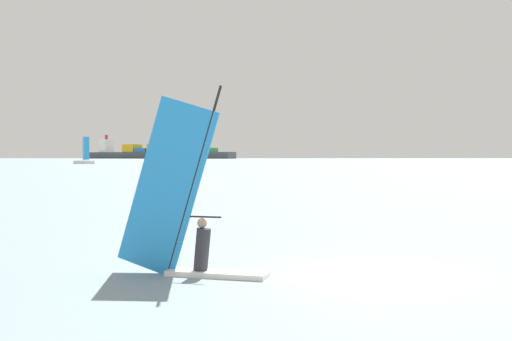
# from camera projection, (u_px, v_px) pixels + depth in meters

# --- Properties ---
(ground_plane) EXTENTS (4000.00, 4000.00, 0.00)m
(ground_plane) POSITION_uv_depth(u_px,v_px,m) (363.00, 274.00, 14.47)
(ground_plane) COLOR gray
(windsurfer) EXTENTS (3.05, 2.45, 4.35)m
(windsurfer) POSITION_uv_depth(u_px,v_px,m) (189.00, 223.00, 14.36)
(windsurfer) COLOR white
(windsurfer) RESTS_ON ground_plane
(cargo_ship) EXTENTS (173.49, 161.05, 31.92)m
(cargo_ship) POSITION_uv_depth(u_px,v_px,m) (157.00, 153.00, 833.07)
(cargo_ship) COLOR #3F444C
(cargo_ship) RESTS_ON ground_plane
(small_sailboat) EXTENTS (7.62, 2.56, 11.35)m
(small_sailboat) POSITION_uv_depth(u_px,v_px,m) (84.00, 161.00, 235.17)
(small_sailboat) COLOR white
(small_sailboat) RESTS_ON ground_plane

